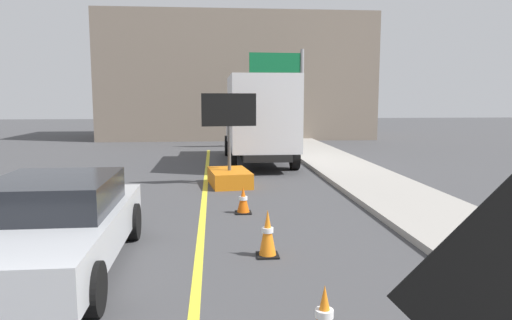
# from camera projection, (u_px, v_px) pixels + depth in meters

# --- Properties ---
(lane_center_stripe) EXTENTS (0.14, 36.00, 0.01)m
(lane_center_stripe) POSITION_uv_depth(u_px,v_px,m) (194.00, 319.00, 5.57)
(lane_center_stripe) COLOR yellow
(lane_center_stripe) RESTS_ON ground
(arrow_board_trailer) EXTENTS (1.60, 1.93, 2.70)m
(arrow_board_trailer) POSITION_uv_depth(u_px,v_px,m) (229.00, 169.00, 14.02)
(arrow_board_trailer) COLOR orange
(arrow_board_trailer) RESTS_ON ground
(box_truck) EXTENTS (2.55, 6.83, 3.37)m
(box_truck) POSITION_uv_depth(u_px,v_px,m) (259.00, 117.00, 18.60)
(box_truck) COLOR black
(box_truck) RESTS_ON ground
(pickup_car) EXTENTS (2.15, 4.72, 1.38)m
(pickup_car) POSITION_uv_depth(u_px,v_px,m) (52.00, 225.00, 7.05)
(pickup_car) COLOR silver
(pickup_car) RESTS_ON ground
(highway_guide_sign) EXTENTS (2.79, 0.30, 5.00)m
(highway_guide_sign) POSITION_uv_depth(u_px,v_px,m) (287.00, 81.00, 23.95)
(highway_guide_sign) COLOR gray
(highway_guide_sign) RESTS_ON ground
(far_building_block) EXTENTS (16.87, 7.03, 7.69)m
(far_building_block) POSITION_uv_depth(u_px,v_px,m) (236.00, 78.00, 31.28)
(far_building_block) COLOR gray
(far_building_block) RESTS_ON ground
(traffic_cone_near_sign) EXTENTS (0.36, 0.36, 0.70)m
(traffic_cone_near_sign) POSITION_uv_depth(u_px,v_px,m) (324.00, 318.00, 4.84)
(traffic_cone_near_sign) COLOR black
(traffic_cone_near_sign) RESTS_ON ground
(traffic_cone_mid_lane) EXTENTS (0.36, 0.36, 0.78)m
(traffic_cone_mid_lane) POSITION_uv_depth(u_px,v_px,m) (268.00, 234.00, 7.72)
(traffic_cone_mid_lane) COLOR black
(traffic_cone_mid_lane) RESTS_ON ground
(traffic_cone_far_lane) EXTENTS (0.36, 0.36, 0.60)m
(traffic_cone_far_lane) POSITION_uv_depth(u_px,v_px,m) (243.00, 200.00, 10.63)
(traffic_cone_far_lane) COLOR black
(traffic_cone_far_lane) RESTS_ON ground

